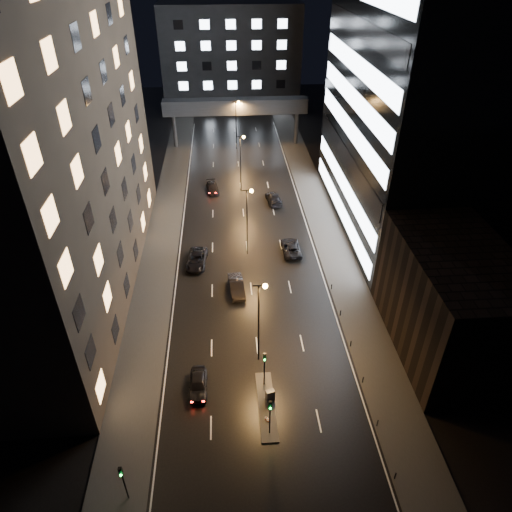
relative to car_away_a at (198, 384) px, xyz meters
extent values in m
plane|color=black|center=(6.25, 35.49, -0.74)|extent=(160.00, 160.00, 0.00)
cube|color=#383533|center=(-6.25, 30.49, -0.67)|extent=(5.00, 110.00, 0.15)
cube|color=#383533|center=(18.75, 30.49, -0.67)|extent=(5.00, 110.00, 0.15)
cube|color=#2D2319|center=(-16.25, 19.49, 19.26)|extent=(15.00, 48.00, 40.00)
cube|color=black|center=(26.25, 4.49, 5.26)|extent=(10.00, 18.00, 12.00)
cube|color=black|center=(31.25, 31.49, 21.76)|extent=(20.00, 36.00, 45.00)
cube|color=#333335|center=(6.25, 93.49, 11.76)|extent=(34.00, 14.00, 25.00)
cube|color=#333335|center=(6.25, 65.49, 7.76)|extent=(30.00, 3.00, 3.00)
cylinder|color=#333335|center=(-6.75, 65.49, 2.76)|extent=(0.80, 0.80, 7.00)
cylinder|color=#333335|center=(19.25, 65.49, 2.76)|extent=(0.80, 0.80, 7.00)
cube|color=#383533|center=(6.55, -2.51, -0.67)|extent=(1.60, 8.00, 0.15)
cylinder|color=black|center=(6.55, -0.01, 1.16)|extent=(0.12, 0.12, 3.50)
cube|color=black|center=(6.55, -0.01, 3.36)|extent=(0.28, 0.22, 0.90)
sphere|color=#0CFF33|center=(6.55, -0.15, 3.08)|extent=(0.18, 0.18, 0.18)
cylinder|color=black|center=(6.55, -5.51, 1.16)|extent=(0.12, 0.12, 3.50)
cube|color=black|center=(6.55, -5.51, 3.36)|extent=(0.28, 0.22, 0.90)
sphere|color=#0CFF33|center=(6.55, -5.65, 3.08)|extent=(0.18, 0.18, 0.18)
cylinder|color=black|center=(-5.25, -10.51, 1.01)|extent=(0.12, 0.12, 3.50)
cube|color=black|center=(-5.25, -10.51, 3.21)|extent=(0.28, 0.22, 0.90)
sphere|color=#0CFF33|center=(-5.25, -10.65, 2.93)|extent=(0.18, 0.18, 0.18)
cylinder|color=black|center=(16.45, -10.51, -0.29)|extent=(0.12, 0.12, 0.90)
cylinder|color=black|center=(16.45, -5.51, -0.29)|extent=(0.12, 0.12, 0.90)
cylinder|color=black|center=(16.45, -0.51, -0.29)|extent=(0.12, 0.12, 0.90)
cylinder|color=black|center=(16.45, 4.49, -0.29)|extent=(0.12, 0.12, 0.90)
cylinder|color=black|center=(16.45, 9.49, -0.29)|extent=(0.12, 0.12, 0.90)
cylinder|color=black|center=(16.45, 14.49, -0.29)|extent=(0.12, 0.12, 0.90)
cylinder|color=black|center=(6.25, 3.49, 4.26)|extent=(0.18, 0.18, 10.00)
cylinder|color=black|center=(6.25, 3.49, 9.26)|extent=(1.20, 0.12, 0.12)
sphere|color=#FF9E38|center=(6.85, 3.49, 9.16)|extent=(0.50, 0.50, 0.50)
cylinder|color=black|center=(6.25, 23.49, 4.26)|extent=(0.18, 0.18, 10.00)
cylinder|color=black|center=(6.25, 23.49, 9.26)|extent=(1.20, 0.12, 0.12)
sphere|color=#FF9E38|center=(6.85, 23.49, 9.16)|extent=(0.50, 0.50, 0.50)
cylinder|color=black|center=(6.25, 43.49, 4.26)|extent=(0.18, 0.18, 10.00)
cylinder|color=black|center=(6.25, 43.49, 9.26)|extent=(1.20, 0.12, 0.12)
sphere|color=#FF9E38|center=(6.85, 43.49, 9.16)|extent=(0.50, 0.50, 0.50)
cylinder|color=black|center=(6.25, 63.49, 4.26)|extent=(0.18, 0.18, 10.00)
cylinder|color=black|center=(6.25, 63.49, 9.26)|extent=(1.20, 0.12, 0.12)
sphere|color=#FF9E38|center=(6.85, 63.49, 9.16)|extent=(0.50, 0.50, 0.50)
imported|color=black|center=(0.00, 0.00, 0.00)|extent=(1.78, 4.37, 1.49)
imported|color=black|center=(4.36, 15.11, 0.08)|extent=(2.20, 5.14, 1.65)
imported|color=black|center=(-0.85, 21.50, 0.04)|extent=(3.15, 5.85, 1.56)
imported|color=black|center=(1.20, 43.68, -0.06)|extent=(2.53, 4.92, 1.37)
imported|color=black|center=(12.48, 23.46, 0.01)|extent=(2.63, 5.48, 1.51)
imported|color=black|center=(11.55, 38.63, 0.04)|extent=(2.74, 5.61, 1.57)
cube|color=#474749|center=(6.95, -1.93, 0.06)|extent=(0.93, 0.72, 1.31)
cone|color=#EF550C|center=(6.54, -4.28, -0.47)|extent=(0.48, 0.48, 0.54)
cone|color=#F83A0D|center=(6.38, -4.07, -0.47)|extent=(0.33, 0.33, 0.54)
camera|label=1|loc=(3.51, -30.13, 35.99)|focal=32.00mm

